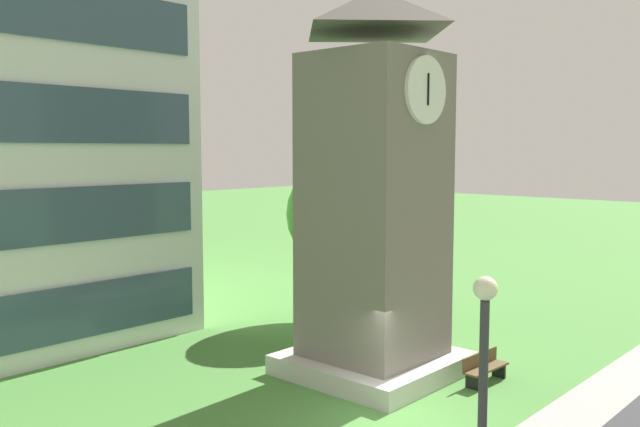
% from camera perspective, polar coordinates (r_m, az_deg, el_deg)
% --- Properties ---
extents(ground_plane, '(160.00, 160.00, 0.00)m').
position_cam_1_polar(ground_plane, '(18.14, 5.93, -16.96)').
color(ground_plane, '#4C893D').
extents(clock_tower, '(4.70, 4.70, 11.60)m').
position_cam_1_polar(clock_tower, '(20.55, 4.59, 0.75)').
color(clock_tower, slate).
rests_on(clock_tower, ground).
extents(park_bench, '(1.82, 0.59, 0.88)m').
position_cam_1_polar(park_bench, '(21.11, 13.67, -12.49)').
color(park_bench, brown).
rests_on(park_bench, ground).
extents(street_lamp, '(0.36, 0.36, 5.05)m').
position_cam_1_polar(street_lamp, '(10.72, 13.56, -14.96)').
color(street_lamp, '#333338').
rests_on(street_lamp, ground).
extents(tree_streetside, '(4.47, 4.47, 6.54)m').
position_cam_1_polar(tree_streetside, '(27.11, 1.86, -0.08)').
color(tree_streetside, '#513823').
rests_on(tree_streetside, ground).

